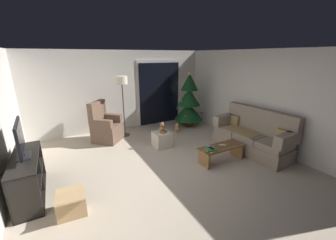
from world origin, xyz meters
name	(u,v)px	position (x,y,z in m)	size (l,w,h in m)	color
ground_plane	(167,169)	(0.00, 0.00, 0.00)	(7.00, 7.00, 0.00)	#B2A38E
wall_back	(122,91)	(0.00, 3.06, 1.25)	(5.72, 0.12, 2.50)	silver
wall_right	(263,99)	(2.86, 0.00, 1.25)	(0.12, 6.00, 2.50)	silver
patio_door_frame	(159,92)	(1.31, 2.99, 1.10)	(1.60, 0.02, 2.20)	silver
patio_door_glass	(160,94)	(1.31, 2.97, 1.05)	(1.50, 0.02, 2.10)	black
couch	(253,136)	(2.32, -0.25, 0.40)	(0.91, 1.99, 1.08)	gray
coffee_table	(221,151)	(1.25, -0.29, 0.25)	(1.10, 0.40, 0.38)	olive
remote_silver	(210,146)	(0.97, -0.20, 0.39)	(0.04, 0.16, 0.02)	#ADADB2
remote_white	(222,145)	(1.29, -0.26, 0.39)	(0.04, 0.16, 0.02)	silver
book_stack	(211,150)	(0.87, -0.38, 0.41)	(0.27, 0.24, 0.07)	#B79333
cell_phone	(211,148)	(0.87, -0.38, 0.45)	(0.07, 0.14, 0.01)	black
christmas_tree	(189,102)	(2.03, 2.21, 0.83)	(0.98, 0.97, 1.86)	#4C1E19
armchair	(106,127)	(-0.79, 2.21, 0.40)	(0.97, 0.97, 1.13)	brown
floor_lamp	(122,86)	(-0.20, 2.34, 1.51)	(0.32, 0.32, 1.78)	#2D2D30
media_shelf	(26,180)	(-2.53, 0.30, 0.35)	(0.40, 1.40, 0.74)	black
television	(20,139)	(-2.50, 0.36, 1.05)	(0.22, 0.84, 0.61)	black
ottoman	(162,139)	(0.43, 1.08, 0.20)	(0.44, 0.44, 0.40)	beige
teddy_bear_chestnut	(162,128)	(0.43, 1.07, 0.52)	(0.21, 0.22, 0.29)	brown
teddy_bear_honey_by_tree	(177,128)	(1.36, 1.87, 0.12)	(0.20, 0.20, 0.29)	tan
cardboard_box_open_near_shelf	(72,206)	(-1.92, -0.50, 0.17)	(0.43, 0.47, 0.38)	tan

